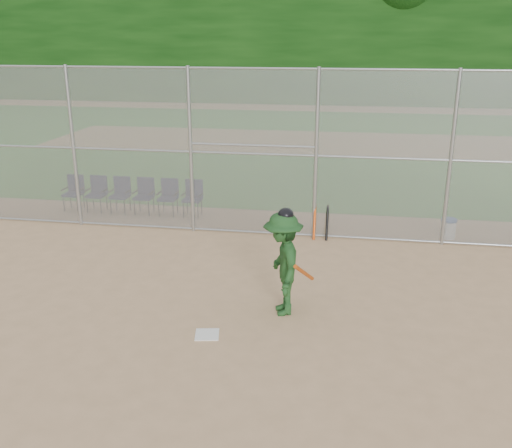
% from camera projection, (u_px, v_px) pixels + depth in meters
% --- Properties ---
extents(ground, '(100.00, 100.00, 0.00)m').
position_uv_depth(ground, '(231.00, 335.00, 9.29)').
color(ground, tan).
rests_on(ground, ground).
extents(grass_strip, '(100.00, 100.00, 0.00)m').
position_uv_depth(grass_strip, '(311.00, 142.00, 26.15)').
color(grass_strip, '#286C20').
rests_on(grass_strip, ground).
extents(dirt_patch_far, '(24.00, 24.00, 0.00)m').
position_uv_depth(dirt_patch_far, '(311.00, 142.00, 26.15)').
color(dirt_patch_far, tan).
rests_on(dirt_patch_far, ground).
extents(backstop_fence, '(16.09, 0.09, 4.00)m').
position_uv_depth(backstop_fence, '(273.00, 152.00, 13.32)').
color(backstop_fence, gray).
rests_on(backstop_fence, ground).
extents(treeline, '(81.00, 60.00, 11.00)m').
position_uv_depth(treeline, '(318.00, 16.00, 26.29)').
color(treeline, black).
rests_on(treeline, ground).
extents(home_plate, '(0.45, 0.45, 0.02)m').
position_uv_depth(home_plate, '(207.00, 334.00, 9.31)').
color(home_plate, silver).
rests_on(home_plate, ground).
extents(batter_at_plate, '(1.04, 1.42, 1.92)m').
position_uv_depth(batter_at_plate, '(283.00, 263.00, 9.79)').
color(batter_at_plate, '#1B441C').
rests_on(batter_at_plate, ground).
extents(water_cooler, '(0.38, 0.38, 0.48)m').
position_uv_depth(water_cooler, '(448.00, 228.00, 13.71)').
color(water_cooler, white).
rests_on(water_cooler, ground).
extents(spare_bats, '(0.36, 0.30, 0.84)m').
position_uv_depth(spare_bats, '(321.00, 222.00, 13.58)').
color(spare_bats, '#D84C14').
rests_on(spare_bats, ground).
extents(chair_0, '(0.54, 0.52, 0.96)m').
position_uv_depth(chair_0, '(73.00, 193.00, 15.84)').
color(chair_0, '#10183B').
rests_on(chair_0, ground).
extents(chair_1, '(0.54, 0.52, 0.96)m').
position_uv_depth(chair_1, '(96.00, 194.00, 15.73)').
color(chair_1, '#10183B').
rests_on(chair_1, ground).
extents(chair_2, '(0.54, 0.52, 0.96)m').
position_uv_depth(chair_2, '(120.00, 195.00, 15.63)').
color(chair_2, '#10183B').
rests_on(chair_2, ground).
extents(chair_3, '(0.54, 0.52, 0.96)m').
position_uv_depth(chair_3, '(144.00, 196.00, 15.52)').
color(chair_3, '#10183B').
rests_on(chair_3, ground).
extents(chair_4, '(0.54, 0.52, 0.96)m').
position_uv_depth(chair_4, '(168.00, 198.00, 15.42)').
color(chair_4, '#10183B').
rests_on(chair_4, ground).
extents(chair_5, '(0.54, 0.52, 0.96)m').
position_uv_depth(chair_5, '(192.00, 199.00, 15.31)').
color(chair_5, '#10183B').
rests_on(chair_5, ground).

